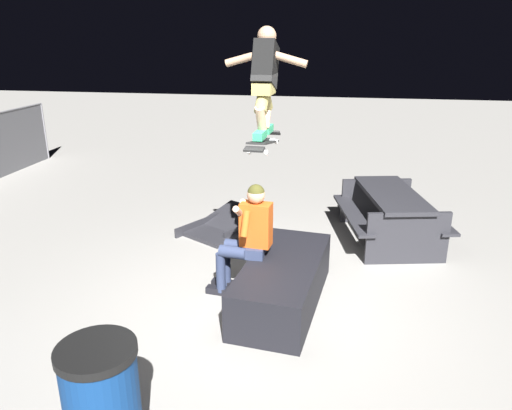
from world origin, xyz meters
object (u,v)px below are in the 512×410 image
at_px(picnic_table_back, 391,209).
at_px(trash_bin, 103,407).
at_px(kicker_ramp, 226,226).
at_px(skater_airborne, 265,77).
at_px(ledge_box_main, 283,282).
at_px(skateboard, 263,142).
at_px(person_sitting_on_ledge, 247,234).

relative_size(picnic_table_back, trash_bin, 2.03).
distance_m(kicker_ramp, trash_bin, 4.45).
distance_m(picnic_table_back, trash_bin, 4.97).
bearing_deg(trash_bin, kicker_ramp, 2.65).
bearing_deg(skater_airborne, kicker_ramp, 27.50).
height_order(skater_airborne, picnic_table_back, skater_airborne).
bearing_deg(trash_bin, skater_airborne, -13.76).
bearing_deg(picnic_table_back, trash_bin, 152.84).
relative_size(ledge_box_main, picnic_table_back, 0.94).
bearing_deg(skateboard, picnic_table_back, -42.66).
distance_m(kicker_ramp, picnic_table_back, 2.51).
relative_size(skateboard, picnic_table_back, 0.53).
distance_m(skateboard, skater_airborne, 0.69).
height_order(person_sitting_on_ledge, picnic_table_back, person_sitting_on_ledge).
bearing_deg(kicker_ramp, skater_airborne, -152.50).
xyz_separation_m(ledge_box_main, person_sitting_on_ledge, (0.12, 0.44, 0.50)).
height_order(kicker_ramp, picnic_table_back, picnic_table_back).
bearing_deg(kicker_ramp, skateboard, -153.34).
distance_m(skater_airborne, picnic_table_back, 3.04).
distance_m(ledge_box_main, person_sitting_on_ledge, 0.68).
height_order(ledge_box_main, skateboard, skateboard).
bearing_deg(skateboard, trash_bin, 166.02).
xyz_separation_m(skater_airborne, kicker_ramp, (1.68, 0.88, -2.41)).
bearing_deg(trash_bin, ledge_box_main, -21.77).
relative_size(person_sitting_on_ledge, skateboard, 1.32).
distance_m(skateboard, kicker_ramp, 2.60).
relative_size(skater_airborne, kicker_ramp, 0.74).
relative_size(ledge_box_main, skateboard, 1.78).
relative_size(person_sitting_on_ledge, trash_bin, 1.41).
distance_m(person_sitting_on_ledge, skateboard, 1.05).
distance_m(skateboard, picnic_table_back, 2.69).
height_order(skater_airborne, trash_bin, skater_airborne).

